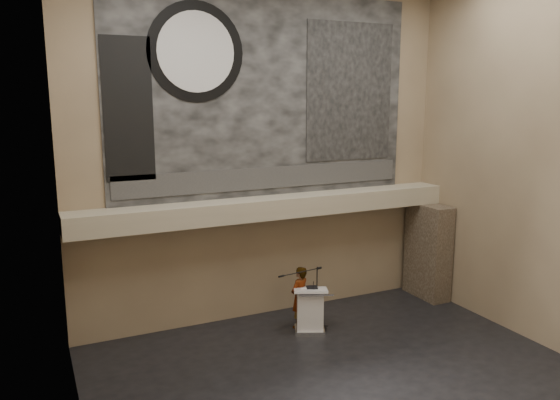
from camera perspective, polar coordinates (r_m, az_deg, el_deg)
floor at (r=11.76m, az=6.99°, el=-18.27°), size 10.00×10.00×0.00m
wall_back at (r=13.90m, az=-1.41°, el=4.82°), size 10.00×0.02×8.50m
wall_front at (r=7.40m, az=24.43°, el=-1.49°), size 10.00×0.02×8.50m
wall_left at (r=8.79m, az=-21.12°, el=0.58°), size 0.02×8.00×8.50m
wall_right at (r=13.73m, az=25.44°, el=3.70°), size 0.02×8.00×8.50m
soffit at (r=13.74m, az=-0.71°, el=-0.74°), size 10.00×0.80×0.50m
sprinkler_left at (r=13.18m, az=-6.96°, el=-2.56°), size 0.04×0.04×0.06m
sprinkler_right at (r=14.62m, az=6.17°, el=-1.21°), size 0.04×0.04×0.06m
banner at (r=13.80m, az=-1.38°, el=10.81°), size 8.00×0.05×5.00m
banner_text_strip at (r=13.91m, az=-1.28°, el=2.33°), size 7.76×0.02×0.55m
banner_clock_rim at (r=13.17m, az=-8.77°, el=15.04°), size 2.30×0.02×2.30m
banner_clock_face at (r=13.15m, az=-8.74°, el=15.05°), size 1.84×0.02×1.84m
banner_building_print at (r=14.89m, az=7.32°, el=11.11°), size 2.60×0.02×3.60m
banner_brick_print at (r=12.77m, az=-15.58°, el=9.07°), size 1.10×0.02×3.20m
stone_pier at (r=16.20m, az=15.20°, el=-5.15°), size 0.60×1.40×2.70m
lectern at (r=13.63m, az=3.14°, el=-11.40°), size 0.97×0.85×1.14m
binder at (r=13.46m, az=3.36°, el=-9.11°), size 0.33×0.29×0.04m
papers at (r=13.36m, az=2.83°, el=-9.33°), size 0.23×0.29×0.00m
speaker_person at (r=13.77m, az=2.06°, el=-10.12°), size 0.68×0.58×1.57m
mic_stand at (r=13.86m, az=3.71°, el=-12.42°), size 1.36×0.52×1.61m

